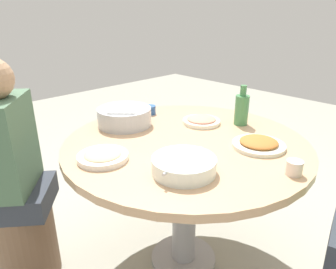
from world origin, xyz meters
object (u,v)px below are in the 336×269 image
at_px(dish_noodles, 103,156).
at_px(tea_cup_far, 294,168).
at_px(soup_bowl, 184,166).
at_px(tea_cup_near, 150,110).
at_px(stool_for_diner_left, 26,241).
at_px(round_dining_table, 186,163).
at_px(diner_left, 7,151).
at_px(rice_bowl, 124,116).
at_px(dish_tofu_braise, 259,144).
at_px(green_bottle, 242,109).
at_px(dish_shrimp, 201,120).

bearing_deg(dish_noodles, tea_cup_far, 36.27).
relative_size(soup_bowl, tea_cup_near, 4.05).
bearing_deg(stool_for_diner_left, tea_cup_near, 83.47).
xyz_separation_m(round_dining_table, diner_left, (-0.54, -0.68, 0.11)).
distance_m(rice_bowl, dish_tofu_braise, 0.74).
relative_size(green_bottle, tea_cup_far, 3.46).
height_order(dish_tofu_braise, stool_for_diner_left, dish_tofu_braise).
bearing_deg(stool_for_diner_left, green_bottle, 61.07).
bearing_deg(tea_cup_near, dish_tofu_braise, 2.94).
bearing_deg(rice_bowl, dish_shrimp, 49.22).
bearing_deg(dish_shrimp, diner_left, -114.93).
relative_size(dish_tofu_braise, green_bottle, 1.11).
xyz_separation_m(soup_bowl, dish_shrimp, (-0.32, 0.49, -0.01)).
bearing_deg(dish_noodles, diner_left, -148.78).
height_order(soup_bowl, stool_for_diner_left, soup_bowl).
bearing_deg(round_dining_table, soup_bowl, -48.95).
bearing_deg(green_bottle, dish_tofu_braise, -41.08).
height_order(rice_bowl, stool_for_diner_left, rice_bowl).
distance_m(rice_bowl, tea_cup_far, 0.93).
xyz_separation_m(round_dining_table, dish_noodles, (-0.11, -0.42, 0.14)).
height_order(dish_tofu_braise, diner_left, diner_left).
xyz_separation_m(green_bottle, stool_for_diner_left, (-0.59, -1.07, -0.64)).
bearing_deg(tea_cup_near, diner_left, -96.53).
height_order(round_dining_table, stool_for_diner_left, round_dining_table).
height_order(soup_bowl, green_bottle, green_bottle).
height_order(soup_bowl, diner_left, diner_left).
distance_m(dish_shrimp, tea_cup_far, 0.67).
bearing_deg(dish_noodles, dish_shrimp, 90.01).
distance_m(soup_bowl, diner_left, 0.87).
relative_size(dish_shrimp, stool_for_diner_left, 0.49).
height_order(rice_bowl, dish_shrimp, rice_bowl).
bearing_deg(green_bottle, soup_bowl, -76.06).
distance_m(rice_bowl, dish_shrimp, 0.44).
height_order(round_dining_table, tea_cup_near, tea_cup_near).
bearing_deg(soup_bowl, dish_shrimp, 123.22).
bearing_deg(tea_cup_near, dish_noodles, -59.40).
distance_m(rice_bowl, tea_cup_near, 0.24).
distance_m(rice_bowl, green_bottle, 0.66).
distance_m(soup_bowl, tea_cup_far, 0.43).
height_order(soup_bowl, dish_shrimp, soup_bowl).
bearing_deg(dish_tofu_braise, tea_cup_far, -29.80).
xyz_separation_m(soup_bowl, dish_tofu_braise, (0.08, 0.43, -0.01)).
bearing_deg(tea_cup_near, stool_for_diner_left, -96.53).
bearing_deg(diner_left, dish_noodles, 31.22).
xyz_separation_m(dish_shrimp, dish_noodles, (0.00, -0.66, -0.00)).
bearing_deg(tea_cup_far, dish_shrimp, 163.08).
distance_m(round_dining_table, diner_left, 0.87).
distance_m(round_dining_table, green_bottle, 0.45).
xyz_separation_m(dish_noodles, tea_cup_near, (-0.33, 0.57, 0.01)).
bearing_deg(dish_noodles, round_dining_table, 75.56).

